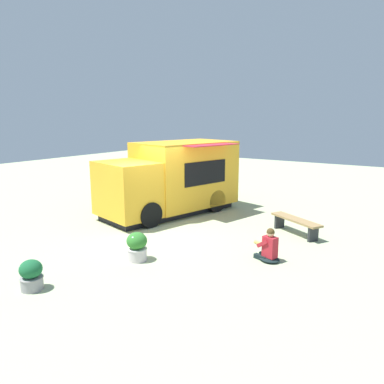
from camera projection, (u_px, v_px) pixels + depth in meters
The scene contains 7 objects.
ground_plane at pixel (156, 228), 11.65m from camera, with size 40.00×40.00×0.00m, color #A6B48A.
food_truck at pixel (172, 180), 13.34m from camera, with size 3.73×5.44×2.56m.
person_customer at pixel (269, 248), 8.97m from camera, with size 0.79×0.58×0.83m.
planter_flowering_near at pixel (31, 275), 7.46m from camera, with size 0.47×0.47×0.63m.
planter_flowering_far at pixel (146, 181), 17.74m from camera, with size 0.62×0.62×0.82m.
planter_flowering_side at pixel (137, 246), 8.99m from camera, with size 0.50×0.50×0.71m.
plaza_bench at pixel (296, 222), 11.00m from camera, with size 1.76×1.24×0.48m.
Camera 1 is at (-7.11, 8.71, 3.45)m, focal length 34.57 mm.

